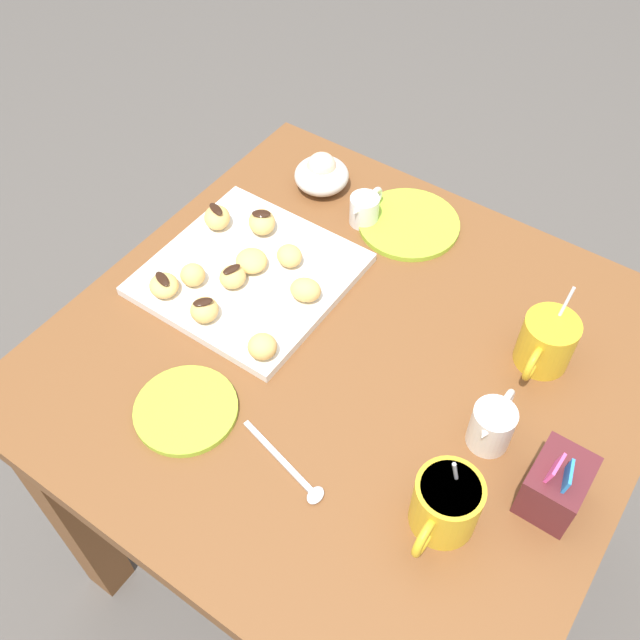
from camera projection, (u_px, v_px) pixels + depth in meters
ground_plane at (340, 539)px, 1.66m from camera, size 8.00×8.00×0.00m
dining_table at (348, 403)px, 1.21m from camera, size 0.84×0.87×0.72m
pastry_plate_square at (249, 274)px, 1.20m from camera, size 0.31×0.31×0.02m
coffee_mug_mustard_left at (547, 342)px, 1.06m from camera, size 0.12×0.08×0.13m
coffee_mug_mustard_right at (445, 504)px, 0.90m from camera, size 0.13×0.09×0.14m
cream_pitcher_white at (492, 424)px, 0.98m from camera, size 0.10×0.06×0.07m
sugar_caddy at (556, 485)px, 0.92m from camera, size 0.09×0.07×0.11m
ice_cream_bowl at (322, 174)px, 1.32m from camera, size 0.10×0.10×0.07m
chocolate_sauce_pitcher at (365, 208)px, 1.27m from camera, size 0.09×0.05×0.06m
saucer_lime_left at (409, 224)px, 1.28m from camera, size 0.18×0.18×0.01m
saucer_lime_right at (186, 410)px, 1.03m from camera, size 0.15×0.15×0.01m
loose_spoon_near_saucer at (292, 471)px, 0.97m from camera, size 0.05×0.16×0.01m
beignet_0 at (193, 275)px, 1.16m from camera, size 0.04×0.04×0.04m
beignet_1 at (306, 290)px, 1.14m from camera, size 0.05×0.06×0.03m
beignet_2 at (251, 261)px, 1.19m from camera, size 0.07×0.07×0.03m
beignet_3 at (262, 346)px, 1.07m from camera, size 0.06×0.06×0.04m
beignet_4 at (217, 217)px, 1.25m from camera, size 0.07×0.07×0.04m
chocolate_drizzle_4 at (216, 209)px, 1.23m from camera, size 0.03×0.04×0.00m
beignet_5 at (289, 256)px, 1.19m from camera, size 0.06×0.06×0.03m
beignet_6 at (204, 310)px, 1.12m from camera, size 0.06×0.06×0.03m
chocolate_drizzle_6 at (203, 302)px, 1.10m from camera, size 0.03×0.03×0.00m
beignet_7 at (164, 285)px, 1.15m from camera, size 0.07×0.07×0.03m
chocolate_drizzle_7 at (162, 279)px, 1.14m from camera, size 0.03×0.04×0.00m
beignet_8 at (262, 222)px, 1.24m from camera, size 0.07×0.07×0.04m
chocolate_drizzle_8 at (261, 214)px, 1.22m from camera, size 0.03×0.04×0.00m
beignet_9 at (233, 277)px, 1.16m from camera, size 0.05×0.05×0.03m
chocolate_drizzle_9 at (232, 269)px, 1.15m from camera, size 0.03×0.02×0.00m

